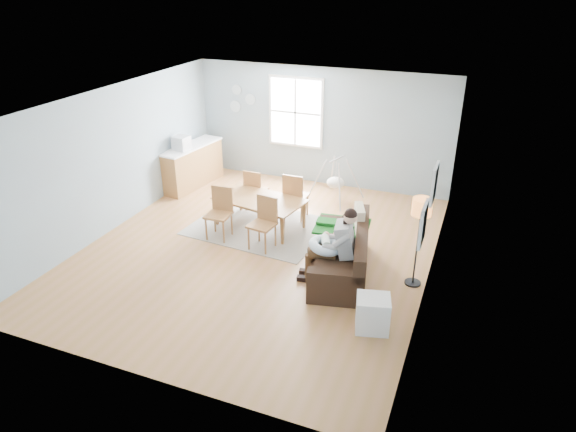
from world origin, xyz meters
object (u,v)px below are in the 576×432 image
at_px(counter, 192,165).
at_px(baby_swing, 336,182).
at_px(sofa, 344,257).
at_px(dining_table, 259,213).
at_px(chair_sw, 220,209).
at_px(chair_ne, 295,194).
at_px(toddler, 341,230).
at_px(father, 335,243).
at_px(chair_se, 264,219).
at_px(monitor, 181,143).
at_px(chair_nw, 255,188).
at_px(floor_lamp, 421,214).
at_px(storage_cube, 372,313).

distance_m(counter, baby_swing, 3.38).
bearing_deg(sofa, dining_table, 153.15).
relative_size(dining_table, chair_sw, 1.75).
xyz_separation_m(chair_ne, counter, (-2.86, 0.84, -0.07)).
height_order(toddler, chair_sw, toddler).
bearing_deg(chair_ne, father, -53.45).
distance_m(chair_se, monitor, 3.35).
xyz_separation_m(dining_table, chair_nw, (-0.40, 0.67, 0.21)).
bearing_deg(chair_ne, chair_se, -94.81).
bearing_deg(sofa, chair_nw, 144.95).
bearing_deg(father, floor_lamp, 17.73).
xyz_separation_m(father, chair_nw, (-2.34, 2.00, -0.19)).
relative_size(storage_cube, chair_sw, 0.56).
distance_m(sofa, storage_cube, 1.52).
relative_size(chair_nw, monitor, 2.49).
xyz_separation_m(storage_cube, monitor, (-5.17, 3.42, 0.87)).
height_order(dining_table, baby_swing, baby_swing).
distance_m(toddler, chair_ne, 1.98).
relative_size(counter, monitor, 4.93).
bearing_deg(monitor, floor_lamp, -20.21).
bearing_deg(sofa, father, -101.87).
xyz_separation_m(sofa, storage_cube, (0.79, -1.30, -0.03)).
distance_m(father, counter, 5.10).
relative_size(sofa, chair_sw, 2.22).
xyz_separation_m(storage_cube, chair_ne, (-2.27, 2.91, 0.31)).
bearing_deg(dining_table, chair_se, -47.78).
xyz_separation_m(sofa, chair_ne, (-1.48, 1.60, 0.28)).
xyz_separation_m(counter, baby_swing, (3.35, 0.39, -0.07)).
bearing_deg(counter, chair_ne, -16.41).
bearing_deg(chair_se, monitor, 147.60).
xyz_separation_m(storage_cube, chair_sw, (-3.31, 1.73, 0.30)).
relative_size(storage_cube, chair_ne, 0.55).
xyz_separation_m(sofa, baby_swing, (-1.00, 2.84, 0.14)).
relative_size(monitor, baby_swing, 0.31).
bearing_deg(father, chair_nw, 139.52).
relative_size(chair_ne, monitor, 2.72).
relative_size(chair_se, chair_nw, 1.06).
distance_m(storage_cube, chair_se, 2.91).
xyz_separation_m(chair_se, monitor, (-2.79, 1.77, 0.58)).
height_order(chair_se, monitor, monitor).
height_order(floor_lamp, baby_swing, floor_lamp).
xyz_separation_m(father, counter, (-4.28, 2.76, -0.21)).
height_order(sofa, chair_ne, chair_ne).
relative_size(storage_cube, counter, 0.31).
xyz_separation_m(sofa, monitor, (-4.38, 2.11, 0.84)).
height_order(chair_se, baby_swing, same).
bearing_deg(counter, floor_lamp, -23.28).
distance_m(toddler, chair_nw, 2.75).
distance_m(toddler, counter, 4.81).
relative_size(toddler, chair_nw, 0.87).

